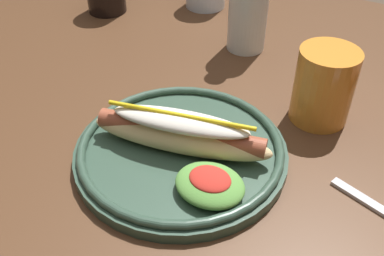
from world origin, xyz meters
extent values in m
cube|color=#51331E|center=(0.00, 0.00, 0.72)|extent=(1.43, 1.07, 0.04)
cylinder|color=#51331E|center=(-0.63, 0.45, 0.35)|extent=(0.06, 0.06, 0.70)
cylinder|color=#334C3D|center=(0.01, -0.13, 0.75)|extent=(0.29, 0.29, 0.02)
torus|color=#334C3D|center=(0.01, -0.13, 0.76)|extent=(0.28, 0.28, 0.01)
ellipsoid|color=#E0C184|center=(0.01, -0.13, 0.78)|extent=(0.25, 0.10, 0.04)
cylinder|color=#9E4C33|center=(0.01, -0.13, 0.78)|extent=(0.22, 0.08, 0.03)
ellipsoid|color=silver|center=(0.01, -0.13, 0.80)|extent=(0.19, 0.08, 0.02)
cylinder|color=yellow|center=(0.01, -0.13, 0.81)|extent=(0.19, 0.05, 0.01)
ellipsoid|color=#5B9942|center=(0.08, -0.18, 0.77)|extent=(0.09, 0.07, 0.02)
ellipsoid|color=red|center=(0.08, -0.18, 0.78)|extent=(0.05, 0.04, 0.01)
cube|color=silver|center=(0.24, -0.08, 0.74)|extent=(0.08, 0.04, 0.00)
cylinder|color=orange|center=(0.14, 0.05, 0.80)|extent=(0.09, 0.09, 0.11)
cylinder|color=silver|center=(-0.05, 0.20, 0.82)|extent=(0.07, 0.07, 0.17)
camera|label=1|loc=(0.24, -0.50, 1.15)|focal=41.04mm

